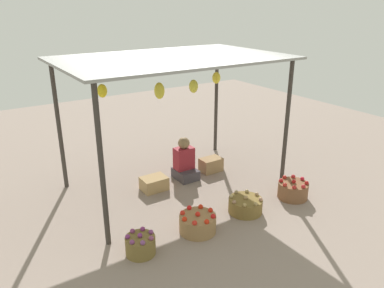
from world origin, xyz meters
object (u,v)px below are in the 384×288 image
basket_purple_onions (140,245)px  wooden_crate_near_vendor (211,165)px  basket_red_tomatoes (198,223)px  vendor_person (185,163)px  basket_red_apples (293,190)px  basket_potatoes (245,205)px  wooden_crate_stacked_rear (154,183)px

basket_purple_onions → wooden_crate_near_vendor: basket_purple_onions is taller
wooden_crate_near_vendor → basket_red_tomatoes: bearing=-131.0°
vendor_person → wooden_crate_near_vendor: (0.57, -0.02, -0.17)m
basket_red_tomatoes → basket_red_apples: 1.85m
basket_potatoes → basket_red_apples: (0.95, -0.08, 0.02)m
basket_purple_onions → basket_red_tomatoes: basket_red_tomatoes is taller
wooden_crate_near_vendor → basket_purple_onions: bearing=-145.0°
basket_red_apples → basket_red_tomatoes: bearing=178.7°
basket_purple_onions → wooden_crate_stacked_rear: bearing=56.7°
vendor_person → basket_purple_onions: size_ratio=2.03×
vendor_person → basket_purple_onions: (-1.64, -1.57, -0.17)m
vendor_person → basket_potatoes: (0.14, -1.52, -0.18)m
basket_red_tomatoes → wooden_crate_stacked_rear: bearing=87.0°
vendor_person → basket_potatoes: size_ratio=1.51×
basket_red_apples → wooden_crate_near_vendor: bearing=108.3°
basket_purple_onions → basket_red_tomatoes: 0.89m
wooden_crate_near_vendor → wooden_crate_stacked_rear: wooden_crate_near_vendor is taller
basket_potatoes → basket_red_apples: 0.95m
basket_purple_onions → wooden_crate_near_vendor: 2.70m
basket_red_tomatoes → wooden_crate_near_vendor: 2.03m
basket_potatoes → basket_red_apples: bearing=-4.7°
basket_purple_onions → basket_red_apples: (2.73, -0.02, 0.01)m
vendor_person → wooden_crate_near_vendor: bearing=-2.0°
vendor_person → wooden_crate_near_vendor: 0.60m
vendor_person → basket_potatoes: bearing=-84.6°
basket_red_apples → wooden_crate_stacked_rear: (-1.77, 1.49, -0.03)m
basket_red_tomatoes → basket_potatoes: bearing=2.3°
basket_potatoes → wooden_crate_near_vendor: 1.56m
wooden_crate_near_vendor → basket_red_apples: bearing=-71.7°
basket_red_tomatoes → basket_red_apples: (1.85, -0.04, 0.01)m
basket_red_apples → wooden_crate_stacked_rear: bearing=140.0°
basket_purple_onions → wooden_crate_near_vendor: (2.22, 1.55, 0.00)m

